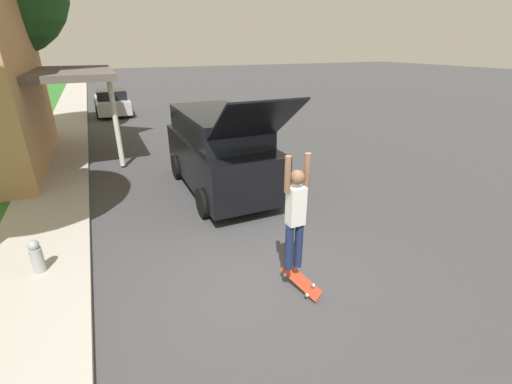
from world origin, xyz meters
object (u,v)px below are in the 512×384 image
car_down_street (112,102)px  fire_hydrant (37,256)px  suv_parked (219,150)px  skateboard (300,280)px  skateboarder (295,213)px

car_down_street → fire_hydrant: 15.92m
suv_parked → skateboard: 4.74m
suv_parked → skateboarder: size_ratio=2.79×
car_down_street → fire_hydrant: bearing=-98.0°
skateboard → suv_parked: bearing=86.9°
suv_parked → fire_hydrant: suv_parked is taller
skateboarder → skateboard: (0.12, -0.06, -1.22)m
skateboarder → suv_parked: bearing=85.4°
suv_parked → car_down_street: (-1.96, 13.37, -0.48)m
suv_parked → skateboarder: suv_parked is taller
skateboarder → fire_hydrant: bearing=150.1°
car_down_street → fire_hydrant: size_ratio=6.85×
fire_hydrant → suv_parked: bearing=29.9°
car_down_street → skateboarder: 18.04m
suv_parked → fire_hydrant: bearing=-150.1°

